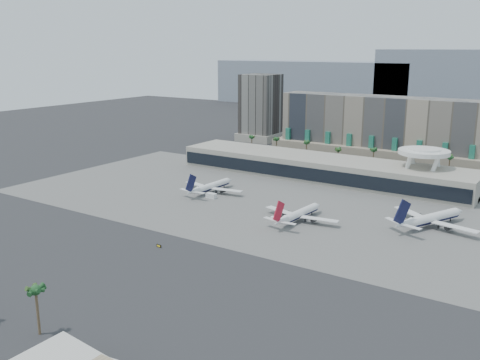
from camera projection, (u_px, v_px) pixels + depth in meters
The scene contains 14 objects.
ground at pixel (203, 232), 215.80m from camera, with size 900.00×900.00×0.00m, color #232326.
apron_pad at pixel (272, 200), 260.28m from camera, with size 260.00×130.00×0.06m, color #5B5B59.
hotel at pixel (378, 135), 347.45m from camera, with size 140.00×30.00×42.00m.
office_tower at pixel (261, 112), 422.92m from camera, with size 30.00×30.00×52.00m.
terminal at pixel (321, 167), 303.07m from camera, with size 170.00×32.50×14.50m.
saucer_structure at pixel (424, 155), 275.69m from camera, with size 26.00×26.00×21.89m.
palm_row at pixel (356, 151), 326.79m from camera, with size 157.80×2.80×13.10m.
airliner_left at pixel (211, 186), 273.84m from camera, with size 35.87×36.96×12.75m.
airliner_centre at pixel (299, 214), 228.60m from camera, with size 35.78×36.95×12.75m.
airliner_right at pixel (431, 218), 221.11m from camera, with size 38.63×39.75×14.75m.
service_vehicle_a at pixel (211, 196), 263.79m from camera, with size 5.15×2.52×2.52m, color white.
service_vehicle_b at pixel (275, 219), 229.73m from camera, with size 3.22×1.84×1.66m, color white.
taxiway_sign at pixel (159, 246), 199.33m from camera, with size 2.31×0.55×1.04m.
near_palm_b at pixel (36, 295), 136.39m from camera, with size 6.00×6.00×13.88m.
Camera 1 is at (125.25, -162.07, 72.66)m, focal length 40.00 mm.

